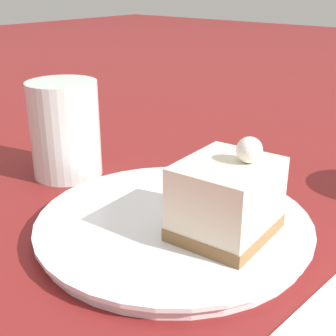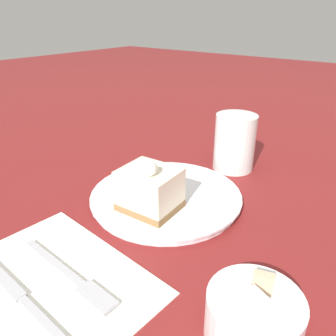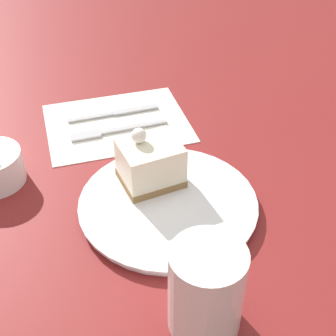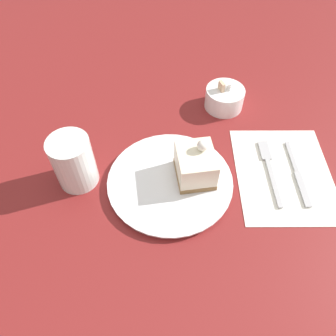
% 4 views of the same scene
% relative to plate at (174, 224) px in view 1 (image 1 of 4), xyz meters
% --- Properties ---
extents(ground_plane, '(4.00, 4.00, 0.00)m').
position_rel_plate_xyz_m(ground_plane, '(0.03, 0.01, -0.01)').
color(ground_plane, maroon).
extents(plate, '(0.26, 0.26, 0.01)m').
position_rel_plate_xyz_m(plate, '(0.00, 0.00, 0.00)').
color(plate, white).
rests_on(plate, ground_plane).
extents(cake_slice, '(0.08, 0.09, 0.09)m').
position_rel_plate_xyz_m(cake_slice, '(0.05, 0.01, 0.04)').
color(cake_slice, olive).
rests_on(cake_slice, plate).
extents(drinking_glass, '(0.08, 0.08, 0.11)m').
position_rel_plate_xyz_m(drinking_glass, '(-0.19, 0.03, 0.05)').
color(drinking_glass, silver).
rests_on(drinking_glass, ground_plane).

